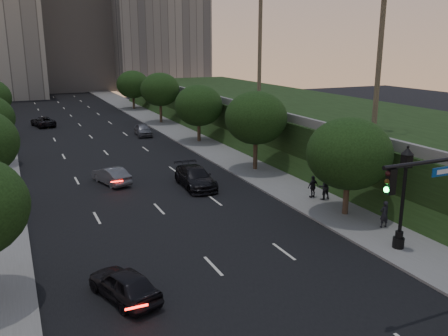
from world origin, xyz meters
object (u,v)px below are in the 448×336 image
street_lamp (402,203)px  sedan_mid_left (111,175)px  sedan_far_right (143,130)px  sedan_near_right (195,177)px  pedestrian_b (324,187)px  sedan_far_left (43,122)px  pedestrian_a (384,214)px  sedan_near_left (124,284)px  pedestrian_c (313,187)px

street_lamp → sedan_mid_left: (-11.23, 18.38, -1.97)m
street_lamp → sedan_far_right: size_ratio=1.36×
sedan_near_right → pedestrian_b: (6.82, -6.69, 0.29)m
sedan_mid_left → sedan_far_left: sedan_mid_left is taller
sedan_near_right → pedestrian_b: bearing=-42.2°
sedan_far_right → pedestrian_b: 28.78m
sedan_near_right → pedestrian_a: 14.19m
sedan_mid_left → pedestrian_b: 16.05m
street_lamp → sedan_mid_left: street_lamp is taller
sedan_near_left → sedan_far_right: (10.33, 35.45, 0.02)m
sedan_far_left → pedestrian_c: 41.85m
sedan_near_left → pedestrian_a: bearing=167.3°
sedan_far_right → sedan_near_right: bearing=-89.4°
sedan_far_left → sedan_far_right: (10.18, -11.47, 0.05)m
street_lamp → sedan_near_right: size_ratio=1.07×
sedan_near_left → sedan_mid_left: (2.95, 17.31, -0.02)m
street_lamp → sedan_mid_left: bearing=121.4°
sedan_near_left → pedestrian_a: pedestrian_a is taller
pedestrian_a → pedestrian_c: (-0.56, 6.32, -0.03)m
street_lamp → sedan_far_left: bearing=106.3°
sedan_near_left → sedan_mid_left: 17.56m
sedan_near_left → sedan_far_left: bearing=-108.2°
sedan_near_left → sedan_far_left: (0.15, 46.92, -0.03)m
street_lamp → sedan_far_left: size_ratio=1.20×
sedan_far_left → pedestrian_a: size_ratio=2.91×
sedan_near_left → sedan_far_right: bearing=-124.3°
pedestrian_b → pedestrian_a: bearing=88.0°
sedan_near_right → pedestrian_c: bearing=-41.2°
pedestrian_a → pedestrian_b: bearing=-85.5°
sedan_far_left → pedestrian_b: pedestrian_b is taller
sedan_near_right → sedan_far_right: 21.71m
sedan_far_left → sedan_near_right: bearing=90.9°
street_lamp → sedan_near_left: size_ratio=1.40×
sedan_mid_left → pedestrian_b: pedestrian_b is taller
sedan_far_left → sedan_near_right: size_ratio=0.89×
sedan_far_left → sedan_near_right: sedan_near_right is taller
sedan_mid_left → sedan_near_right: bearing=131.8°
sedan_far_left → sedan_far_right: bearing=118.3°
sedan_near_left → pedestrian_c: bearing=-170.5°
pedestrian_a → sedan_mid_left: bearing=-48.4°
sedan_far_left → pedestrian_b: 42.61m
sedan_far_right → pedestrian_a: size_ratio=2.57×
sedan_far_left → pedestrian_a: 47.99m
sedan_near_right → pedestrian_a: (6.94, -12.37, 0.19)m
sedan_near_left → pedestrian_b: size_ratio=2.23×
pedestrian_b → sedan_far_right: bearing=-83.2°
street_lamp → pedestrian_c: street_lamp is taller
street_lamp → sedan_far_left: 50.04m
sedan_mid_left → pedestrian_a: bearing=112.1°
sedan_near_left → pedestrian_b: pedestrian_b is taller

